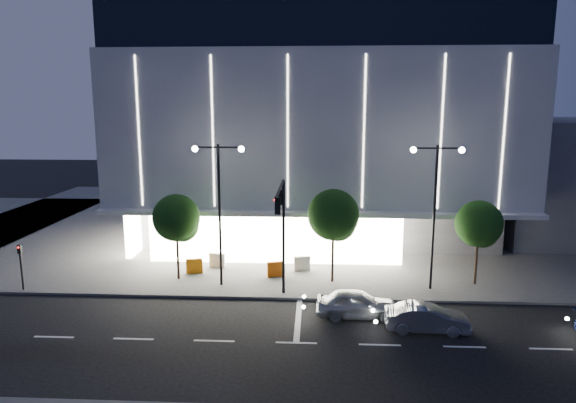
# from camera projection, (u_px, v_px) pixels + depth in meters

# --- Properties ---
(ground) EXTENTS (160.00, 160.00, 0.00)m
(ground) POSITION_uv_depth(u_px,v_px,m) (258.00, 329.00, 26.31)
(ground) COLOR black
(ground) RESTS_ON ground
(sidewalk_museum) EXTENTS (70.00, 40.00, 0.15)m
(sidewalk_museum) POSITION_uv_depth(u_px,v_px,m) (337.00, 223.00, 49.58)
(sidewalk_museum) COLOR #474747
(sidewalk_museum) RESTS_ON ground
(museum) EXTENTS (30.00, 25.80, 18.00)m
(museum) POSITION_uv_depth(u_px,v_px,m) (317.00, 128.00, 46.32)
(museum) COLOR #4C4C51
(museum) RESTS_ON ground
(annex_building) EXTENTS (16.00, 20.00, 10.00)m
(annex_building) POSITION_uv_depth(u_px,v_px,m) (565.00, 174.00, 47.58)
(annex_building) COLOR #4C4C51
(annex_building) RESTS_ON ground
(traffic_mast) EXTENTS (0.33, 5.89, 7.07)m
(traffic_mast) POSITION_uv_depth(u_px,v_px,m) (282.00, 219.00, 28.60)
(traffic_mast) COLOR black
(traffic_mast) RESTS_ON ground
(street_lamp_west) EXTENTS (3.16, 0.36, 9.00)m
(street_lamp_west) POSITION_uv_depth(u_px,v_px,m) (219.00, 194.00, 31.25)
(street_lamp_west) COLOR black
(street_lamp_west) RESTS_ON ground
(street_lamp_east) EXTENTS (3.16, 0.36, 9.00)m
(street_lamp_east) POSITION_uv_depth(u_px,v_px,m) (435.00, 196.00, 30.57)
(street_lamp_east) COLOR black
(street_lamp_east) RESTS_ON ground
(ped_signal_far) EXTENTS (0.22, 0.24, 3.00)m
(ped_signal_far) POSITION_uv_depth(u_px,v_px,m) (21.00, 262.00, 31.15)
(ped_signal_far) COLOR black
(ped_signal_far) RESTS_ON ground
(tree_left) EXTENTS (3.02, 3.02, 5.72)m
(tree_left) POSITION_uv_depth(u_px,v_px,m) (177.00, 220.00, 32.76)
(tree_left) COLOR black
(tree_left) RESTS_ON ground
(tree_mid) EXTENTS (3.25, 3.25, 6.15)m
(tree_mid) POSITION_uv_depth(u_px,v_px,m) (334.00, 218.00, 32.18)
(tree_mid) COLOR black
(tree_mid) RESTS_ON ground
(tree_right) EXTENTS (2.91, 2.91, 5.51)m
(tree_right) POSITION_uv_depth(u_px,v_px,m) (479.00, 226.00, 31.80)
(tree_right) COLOR black
(tree_right) RESTS_ON ground
(car_lead) EXTENTS (4.42, 1.80, 1.50)m
(car_lead) POSITION_uv_depth(u_px,v_px,m) (357.00, 304.00, 27.63)
(car_lead) COLOR #A1A4A8
(car_lead) RESTS_ON ground
(car_second) EXTENTS (4.26, 1.69, 1.38)m
(car_second) POSITION_uv_depth(u_px,v_px,m) (427.00, 318.00, 25.91)
(car_second) COLOR gray
(car_second) RESTS_ON ground
(barrier_a) EXTENTS (1.13, 0.45, 1.00)m
(barrier_a) POSITION_uv_depth(u_px,v_px,m) (194.00, 266.00, 34.44)
(barrier_a) COLOR orange
(barrier_a) RESTS_ON sidewalk_museum
(barrier_b) EXTENTS (1.12, 0.41, 1.00)m
(barrier_b) POSITION_uv_depth(u_px,v_px,m) (217.00, 260.00, 35.69)
(barrier_b) COLOR silver
(barrier_b) RESTS_ON sidewalk_museum
(barrier_c) EXTENTS (1.12, 0.58, 1.00)m
(barrier_c) POSITION_uv_depth(u_px,v_px,m) (275.00, 269.00, 33.78)
(barrier_c) COLOR #DF5D0C
(barrier_c) RESTS_ON sidewalk_museum
(barrier_d) EXTENTS (1.13, 0.52, 1.00)m
(barrier_d) POSITION_uv_depth(u_px,v_px,m) (302.00, 263.00, 34.99)
(barrier_d) COLOR silver
(barrier_d) RESTS_ON sidewalk_museum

